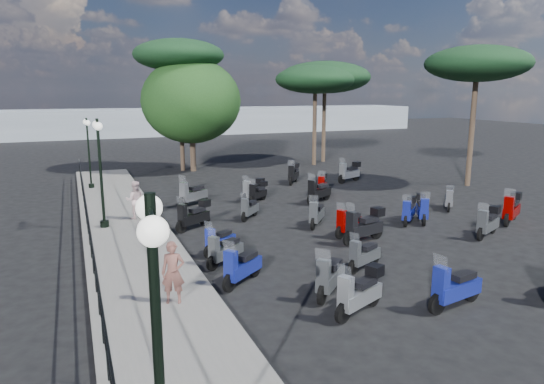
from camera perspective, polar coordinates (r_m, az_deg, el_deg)
name	(u,v)px	position (r m, az deg, el deg)	size (l,w,h in m)	color
ground	(330,240)	(17.14, 6.82, -5.64)	(120.00, 120.00, 0.00)	black
sidewalk	(128,236)	(18.03, -16.59, -4.93)	(3.00, 30.00, 0.15)	slate
railing	(87,218)	(17.55, -20.89, -2.89)	(0.04, 26.04, 1.10)	black
lamp_post_0	(158,359)	(5.35, -13.23, -18.54)	(0.38, 1.18, 4.03)	black
lamp_post_1	(100,166)	(18.67, -19.55, 2.88)	(0.32, 1.18, 4.01)	black
lamp_post_2	(89,148)	(26.74, -20.77, 4.82)	(0.32, 1.06, 3.62)	black
woman	(173,273)	(11.85, -11.57, -9.26)	(0.55, 0.36, 1.51)	brown
pedestrian_far	(135,200)	(19.83, -15.79, -0.90)	(0.73, 0.57, 1.50)	beige
scooter_0	(360,293)	(11.65, 10.26, -11.63)	(1.63, 0.91, 1.38)	black
scooter_1	(242,267)	(13.16, -3.60, -8.84)	(1.45, 1.15, 1.39)	black
scooter_2	(224,251)	(14.58, -5.61, -6.95)	(1.41, 0.95, 1.27)	black
scooter_3	(219,241)	(15.60, -6.23, -5.81)	(1.30, 0.92, 1.19)	black
scooter_4	(194,216)	(18.42, -9.22, -2.81)	(1.54, 1.05, 1.36)	black
scooter_5	(192,195)	(22.19, -9.34, -0.31)	(1.62, 1.15, 1.49)	black
scooter_6	(330,277)	(12.54, 6.79, -9.92)	(1.37, 1.30, 1.42)	black
scooter_7	(349,223)	(17.63, 9.03, -3.67)	(1.54, 0.86, 1.31)	black
scooter_8	(316,215)	(18.69, 5.25, -2.65)	(1.16, 1.34, 1.33)	black
scooter_9	(249,209)	(19.68, -2.69, -2.02)	(1.09, 1.16, 1.19)	black
scooter_10	(253,190)	(23.00, -2.22, 0.20)	(1.42, 1.05, 1.29)	black
scooter_12	(454,288)	(12.54, 20.68, -10.56)	(1.82, 0.66, 1.46)	black
scooter_13	(364,256)	(14.43, 10.72, -7.37)	(1.45, 0.79, 1.23)	black
scooter_14	(364,226)	(16.92, 10.78, -4.01)	(1.85, 0.77, 1.49)	black
scooter_15	(258,193)	(22.69, -1.65, -0.07)	(1.24, 1.05, 1.18)	black
scooter_16	(294,174)	(27.26, 2.55, 2.13)	(1.21, 1.51, 1.41)	black
scooter_18	(422,209)	(20.14, 17.25, -1.95)	(1.06, 1.50, 1.35)	black
scooter_19	(409,211)	(19.76, 15.79, -2.21)	(1.28, 1.21, 1.28)	black
scooter_20	(318,192)	(22.60, 5.49, -0.01)	(1.65, 1.03, 1.45)	black
scooter_21	(322,186)	(24.17, 5.96, 0.77)	(1.10, 1.48, 1.35)	black
scooter_24	(488,223)	(18.88, 24.06, -3.35)	(1.60, 0.93, 1.36)	black
scooter_25	(512,209)	(21.23, 26.36, -1.82)	(1.69, 1.14, 1.50)	black
scooter_26	(449,199)	(22.65, 20.10, -0.80)	(1.11, 1.21, 1.19)	black
scooter_27	(349,173)	(27.92, 9.09, 2.27)	(1.76, 0.91, 1.47)	black
broadleaf_tree	(191,101)	(31.56, -9.50, 10.50)	(6.27, 6.27, 7.15)	#38281E
pine_0	(315,80)	(33.96, 5.12, 13.02)	(5.48, 5.48, 6.83)	#38281E
pine_1	(325,78)	(35.66, 6.24, 13.24)	(6.48, 6.48, 7.19)	#38281E
pine_2	(179,56)	(32.00, -10.92, 15.48)	(5.68, 5.68, 8.30)	#38281E
pine_3	(477,64)	(28.34, 23.01, 13.67)	(5.42, 5.42, 7.46)	#38281E
distant_hills	(144,122)	(59.89, -14.78, 7.98)	(70.00, 8.00, 3.00)	gray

